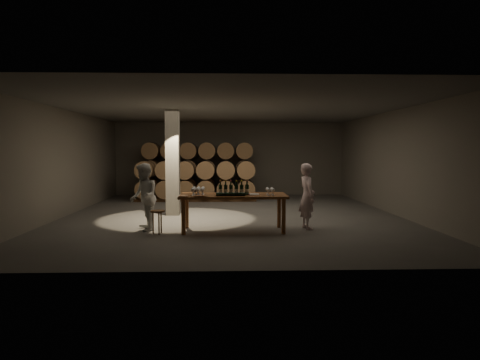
{
  "coord_description": "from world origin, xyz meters",
  "views": [
    {
      "loc": [
        -0.19,
        -12.89,
        1.98
      ],
      "look_at": [
        0.24,
        -0.29,
        1.1
      ],
      "focal_mm": 32.0,
      "sensor_mm": 36.0,
      "label": 1
    }
  ],
  "objects_px": {
    "stool": "(158,215)",
    "person_woman": "(144,197)",
    "notebook_near": "(199,196)",
    "person_man": "(307,196)",
    "tasting_table": "(233,199)",
    "bottle_cluster": "(234,189)",
    "plate": "(253,194)"
  },
  "relations": [
    {
      "from": "bottle_cluster",
      "to": "person_woman",
      "type": "relative_size",
      "value": 0.44
    },
    {
      "from": "bottle_cluster",
      "to": "stool",
      "type": "height_order",
      "value": "bottle_cluster"
    },
    {
      "from": "notebook_near",
      "to": "person_woman",
      "type": "height_order",
      "value": "person_woman"
    },
    {
      "from": "stool",
      "to": "person_woman",
      "type": "relative_size",
      "value": 0.34
    },
    {
      "from": "tasting_table",
      "to": "bottle_cluster",
      "type": "distance_m",
      "value": 0.23
    },
    {
      "from": "plate",
      "to": "notebook_near",
      "type": "distance_m",
      "value": 1.35
    },
    {
      "from": "plate",
      "to": "tasting_table",
      "type": "bearing_deg",
      "value": 173.84
    },
    {
      "from": "bottle_cluster",
      "to": "person_woman",
      "type": "xyz_separation_m",
      "value": [
        -2.21,
        0.16,
        -0.19
      ]
    },
    {
      "from": "bottle_cluster",
      "to": "person_woman",
      "type": "distance_m",
      "value": 2.22
    },
    {
      "from": "person_man",
      "to": "person_woman",
      "type": "xyz_separation_m",
      "value": [
        -4.07,
        -0.1,
        0.01
      ]
    },
    {
      "from": "bottle_cluster",
      "to": "notebook_near",
      "type": "height_order",
      "value": "bottle_cluster"
    },
    {
      "from": "plate",
      "to": "person_woman",
      "type": "height_order",
      "value": "person_woman"
    },
    {
      "from": "notebook_near",
      "to": "person_man",
      "type": "distance_m",
      "value": 2.75
    },
    {
      "from": "person_woman",
      "to": "tasting_table",
      "type": "bearing_deg",
      "value": 69.88
    },
    {
      "from": "bottle_cluster",
      "to": "person_woman",
      "type": "bearing_deg",
      "value": 175.83
    },
    {
      "from": "person_man",
      "to": "stool",
      "type": "bearing_deg",
      "value": 87.49
    },
    {
      "from": "tasting_table",
      "to": "person_man",
      "type": "bearing_deg",
      "value": 6.92
    },
    {
      "from": "stool",
      "to": "person_woman",
      "type": "bearing_deg",
      "value": 131.66
    },
    {
      "from": "tasting_table",
      "to": "person_woman",
      "type": "height_order",
      "value": "person_woman"
    },
    {
      "from": "notebook_near",
      "to": "plate",
      "type": "bearing_deg",
      "value": 4.92
    },
    {
      "from": "bottle_cluster",
      "to": "person_woman",
      "type": "height_order",
      "value": "person_woman"
    },
    {
      "from": "bottle_cluster",
      "to": "stool",
      "type": "bearing_deg",
      "value": -170.69
    },
    {
      "from": "tasting_table",
      "to": "plate",
      "type": "xyz_separation_m",
      "value": [
        0.49,
        -0.05,
        0.11
      ]
    },
    {
      "from": "notebook_near",
      "to": "person_man",
      "type": "xyz_separation_m",
      "value": [
        2.67,
        0.68,
        -0.09
      ]
    },
    {
      "from": "person_woman",
      "to": "bottle_cluster",
      "type": "bearing_deg",
      "value": 69.06
    },
    {
      "from": "notebook_near",
      "to": "stool",
      "type": "relative_size",
      "value": 0.42
    },
    {
      "from": "stool",
      "to": "person_man",
      "type": "bearing_deg",
      "value": 8.61
    },
    {
      "from": "tasting_table",
      "to": "stool",
      "type": "distance_m",
      "value": 1.86
    },
    {
      "from": "notebook_near",
      "to": "person_man",
      "type": "relative_size",
      "value": 0.14
    },
    {
      "from": "bottle_cluster",
      "to": "person_man",
      "type": "height_order",
      "value": "person_man"
    },
    {
      "from": "person_man",
      "to": "plate",
      "type": "bearing_deg",
      "value": 90.32
    },
    {
      "from": "stool",
      "to": "plate",
      "type": "bearing_deg",
      "value": 6.88
    }
  ]
}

